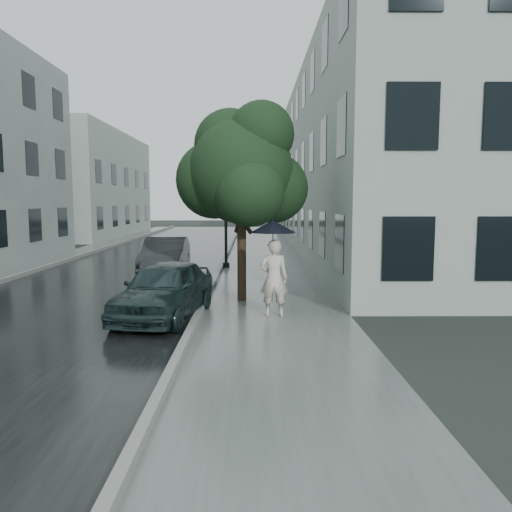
{
  "coord_description": "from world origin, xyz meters",
  "views": [
    {
      "loc": [
        -0.31,
        -9.99,
        2.7
      ],
      "look_at": [
        -0.22,
        2.67,
        1.3
      ],
      "focal_mm": 35.0,
      "sensor_mm": 36.0,
      "label": 1
    }
  ],
  "objects_px": {
    "street_tree": "(242,170)",
    "car_near": "(165,289)",
    "car_far": "(166,256)",
    "pedestrian": "(274,278)",
    "lamp_post": "(222,197)"
  },
  "relations": [
    {
      "from": "street_tree",
      "to": "car_near",
      "type": "height_order",
      "value": "street_tree"
    },
    {
      "from": "car_far",
      "to": "street_tree",
      "type": "bearing_deg",
      "value": -60.46
    },
    {
      "from": "street_tree",
      "to": "car_far",
      "type": "relative_size",
      "value": 1.27
    },
    {
      "from": "street_tree",
      "to": "car_near",
      "type": "relative_size",
      "value": 1.35
    },
    {
      "from": "pedestrian",
      "to": "car_near",
      "type": "xyz_separation_m",
      "value": [
        -2.53,
        -0.08,
        -0.24
      ]
    },
    {
      "from": "pedestrian",
      "to": "street_tree",
      "type": "relative_size",
      "value": 0.34
    },
    {
      "from": "pedestrian",
      "to": "car_near",
      "type": "height_order",
      "value": "pedestrian"
    },
    {
      "from": "pedestrian",
      "to": "car_far",
      "type": "bearing_deg",
      "value": -60.13
    },
    {
      "from": "car_far",
      "to": "lamp_post",
      "type": "bearing_deg",
      "value": 42.3
    },
    {
      "from": "pedestrian",
      "to": "lamp_post",
      "type": "relative_size",
      "value": 0.36
    },
    {
      "from": "pedestrian",
      "to": "car_near",
      "type": "bearing_deg",
      "value": 2.96
    },
    {
      "from": "car_far",
      "to": "pedestrian",
      "type": "bearing_deg",
      "value": -63.34
    },
    {
      "from": "pedestrian",
      "to": "car_near",
      "type": "distance_m",
      "value": 2.54
    },
    {
      "from": "street_tree",
      "to": "lamp_post",
      "type": "relative_size",
      "value": 1.06
    },
    {
      "from": "street_tree",
      "to": "lamp_post",
      "type": "bearing_deg",
      "value": 98.01
    }
  ]
}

